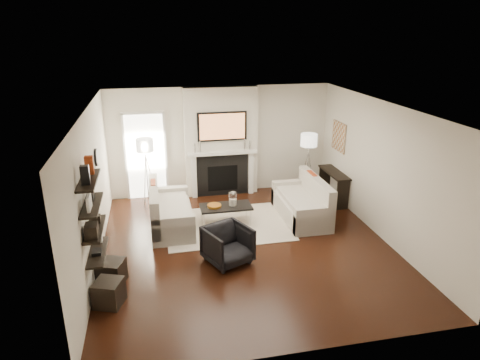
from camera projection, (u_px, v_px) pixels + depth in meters
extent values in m
plane|color=black|center=(246.00, 245.00, 8.37)|extent=(6.00, 6.00, 0.00)
plane|color=white|center=(247.00, 108.00, 7.46)|extent=(6.00, 6.00, 0.00)
plane|color=silver|center=(221.00, 141.00, 10.68)|extent=(5.50, 0.00, 5.50)
plane|color=silver|center=(301.00, 263.00, 5.15)|extent=(5.50, 0.00, 5.50)
plane|color=silver|center=(92.00, 192.00, 7.39)|extent=(0.00, 6.00, 6.00)
plane|color=silver|center=(382.00, 171.00, 8.44)|extent=(0.00, 6.00, 6.00)
cube|color=silver|center=(221.00, 142.00, 10.57)|extent=(1.80, 0.25, 2.70)
cube|color=black|center=(223.00, 175.00, 10.72)|extent=(1.30, 0.02, 1.04)
cube|color=black|center=(223.00, 178.00, 10.74)|extent=(0.75, 0.02, 0.65)
cube|color=white|center=(194.00, 177.00, 10.55)|extent=(0.12, 0.08, 1.10)
cube|color=white|center=(251.00, 173.00, 10.82)|extent=(0.12, 0.08, 1.10)
cube|color=white|center=(223.00, 153.00, 10.47)|extent=(1.70, 0.18, 0.07)
cube|color=black|center=(222.00, 126.00, 10.27)|extent=(1.20, 0.06, 0.70)
cube|color=#BF723F|center=(222.00, 127.00, 10.24)|extent=(1.10, 0.00, 0.62)
cylinder|color=silver|center=(200.00, 147.00, 10.31)|extent=(0.04, 0.04, 0.30)
cylinder|color=silver|center=(195.00, 148.00, 10.30)|extent=(0.04, 0.04, 0.24)
cylinder|color=silver|center=(245.00, 144.00, 10.52)|extent=(0.04, 0.04, 0.30)
cylinder|color=silver|center=(250.00, 145.00, 10.56)|extent=(0.04, 0.04, 0.24)
cube|color=white|center=(146.00, 157.00, 10.41)|extent=(0.90, 0.02, 2.10)
cube|color=white|center=(126.00, 158.00, 10.30)|extent=(0.06, 0.06, 2.16)
cube|color=white|center=(166.00, 156.00, 10.48)|extent=(0.06, 0.06, 2.16)
cube|color=white|center=(143.00, 113.00, 10.03)|extent=(1.02, 0.06, 0.06)
cube|color=#BDAD9A|center=(227.00, 225.00, 9.22)|extent=(2.60, 2.00, 0.01)
cube|color=beige|center=(172.00, 218.00, 9.09)|extent=(0.85, 1.80, 0.42)
cube|color=beige|center=(155.00, 205.00, 8.92)|extent=(0.18, 1.80, 0.80)
cube|color=beige|center=(174.00, 231.00, 8.31)|extent=(0.85, 0.18, 0.60)
cube|color=beige|center=(169.00, 200.00, 9.80)|extent=(0.85, 0.18, 0.60)
cube|color=beige|center=(173.00, 206.00, 9.01)|extent=(0.63, 1.44, 0.10)
cube|color=#A23713|center=(154.00, 191.00, 9.12)|extent=(0.10, 0.42, 0.42)
cube|color=black|center=(154.00, 202.00, 8.57)|extent=(0.10, 0.40, 0.40)
cube|color=beige|center=(301.00, 209.00, 9.51)|extent=(0.85, 1.80, 0.42)
cube|color=beige|center=(316.00, 195.00, 9.47)|extent=(0.18, 1.80, 0.80)
cube|color=beige|center=(314.00, 221.00, 8.73)|extent=(0.85, 0.18, 0.60)
cube|color=beige|center=(290.00, 192.00, 10.22)|extent=(0.85, 0.18, 0.60)
cube|color=beige|center=(299.00, 199.00, 9.41)|extent=(0.63, 1.44, 0.10)
cube|color=#A23713|center=(311.00, 182.00, 9.67)|extent=(0.10, 0.42, 0.42)
cube|color=black|center=(321.00, 192.00, 9.12)|extent=(0.10, 0.40, 0.40)
cube|color=black|center=(226.00, 207.00, 9.16)|extent=(1.10, 0.55, 0.04)
cylinder|color=silver|center=(204.00, 222.00, 8.93)|extent=(0.02, 0.02, 0.38)
cylinder|color=silver|center=(251.00, 218.00, 9.12)|extent=(0.02, 0.02, 0.38)
cylinder|color=silver|center=(202.00, 213.00, 9.34)|extent=(0.02, 0.02, 0.38)
cylinder|color=silver|center=(246.00, 210.00, 9.53)|extent=(0.02, 0.02, 0.38)
cylinder|color=white|center=(233.00, 199.00, 9.13)|extent=(0.17, 0.17, 0.30)
cylinder|color=white|center=(233.00, 202.00, 9.15)|extent=(0.11, 0.11, 0.16)
cylinder|color=#B36E1D|center=(214.00, 206.00, 9.10)|extent=(0.30, 0.30, 0.05)
imported|color=black|center=(228.00, 243.00, 7.66)|extent=(0.95, 0.93, 0.76)
cylinder|color=silver|center=(147.00, 180.00, 10.20)|extent=(0.02, 0.02, 1.20)
cylinder|color=white|center=(145.00, 145.00, 9.91)|extent=(0.40, 0.40, 0.30)
cylinder|color=silver|center=(152.00, 179.00, 10.22)|extent=(0.25, 0.02, 1.23)
cylinder|color=silver|center=(145.00, 178.00, 10.27)|extent=(0.14, 0.22, 1.23)
cylinder|color=silver|center=(145.00, 181.00, 10.10)|extent=(0.14, 0.22, 1.23)
cylinder|color=silver|center=(307.00, 173.00, 10.63)|extent=(0.02, 0.02, 1.20)
cylinder|color=white|center=(309.00, 140.00, 10.35)|extent=(0.40, 0.40, 0.30)
cylinder|color=silver|center=(311.00, 173.00, 10.66)|extent=(0.25, 0.02, 1.23)
cylinder|color=silver|center=(304.00, 172.00, 10.71)|extent=(0.14, 0.22, 1.23)
cylinder|color=silver|center=(306.00, 175.00, 10.54)|extent=(0.14, 0.22, 1.23)
cube|color=black|center=(334.00, 173.00, 10.28)|extent=(0.35, 1.20, 0.04)
cube|color=black|center=(343.00, 195.00, 9.90)|extent=(0.30, 0.04, 0.71)
cube|color=black|center=(324.00, 180.00, 10.91)|extent=(0.30, 0.04, 0.71)
cube|color=#A47D52|center=(339.00, 137.00, 10.26)|extent=(0.03, 0.70, 0.70)
cube|color=black|center=(98.00, 252.00, 6.71)|extent=(0.25, 1.00, 0.03)
cube|color=black|center=(95.00, 229.00, 6.58)|extent=(0.25, 1.00, 0.04)
cube|color=black|center=(92.00, 205.00, 6.44)|extent=(0.25, 1.00, 0.04)
cube|color=black|center=(88.00, 180.00, 6.31)|extent=(0.25, 1.00, 0.04)
cube|color=black|center=(85.00, 175.00, 6.05)|extent=(0.12, 0.10, 0.28)
cube|color=#A23713|center=(89.00, 165.00, 6.48)|extent=(0.12, 0.10, 0.28)
cube|color=white|center=(89.00, 202.00, 6.22)|extent=(0.04, 0.30, 0.22)
cube|color=black|center=(92.00, 194.00, 6.57)|extent=(0.04, 0.22, 0.18)
cube|color=black|center=(92.00, 231.00, 6.26)|extent=(0.18, 0.25, 0.20)
cube|color=black|center=(96.00, 219.00, 6.75)|extent=(0.15, 0.12, 0.12)
cube|color=black|center=(97.00, 252.00, 6.63)|extent=(0.14, 0.20, 0.05)
cube|color=white|center=(99.00, 237.00, 6.97)|extent=(0.10, 0.10, 0.18)
cylinder|color=black|center=(96.00, 157.00, 8.11)|extent=(0.04, 0.34, 0.34)
cylinder|color=white|center=(97.00, 157.00, 8.11)|extent=(0.01, 0.29, 0.29)
cube|color=black|center=(112.00, 272.00, 7.09)|extent=(0.51, 0.51, 0.40)
cube|color=black|center=(109.00, 293.00, 6.54)|extent=(0.51, 0.51, 0.40)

